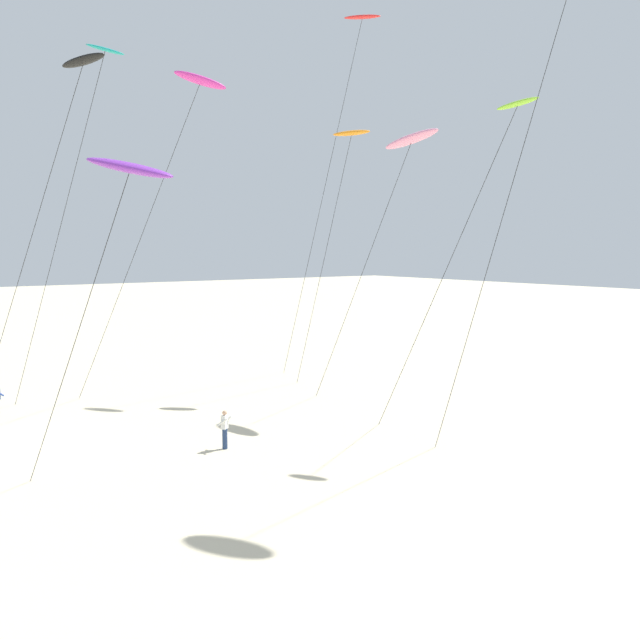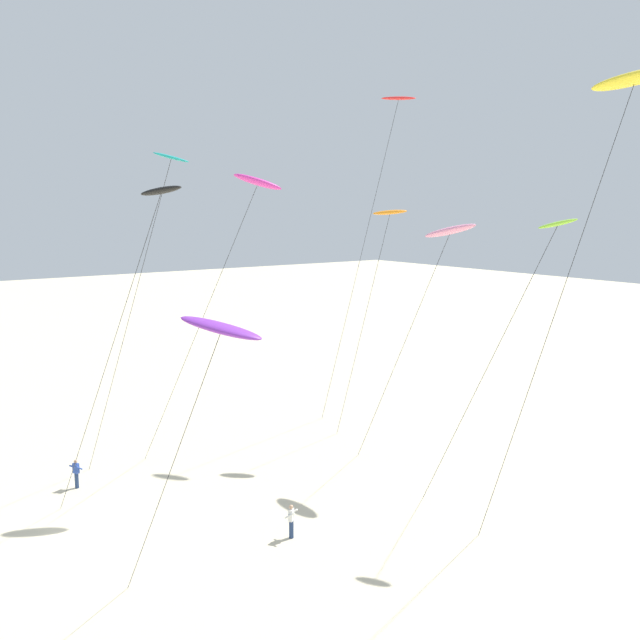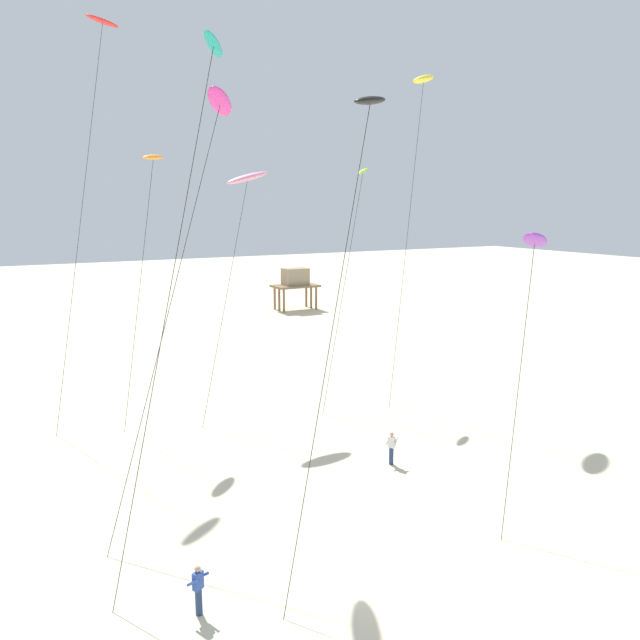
% 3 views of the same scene
% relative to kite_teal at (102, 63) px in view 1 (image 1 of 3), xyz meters
% --- Properties ---
extents(kite_teal, '(5.93, 4.69, 18.59)m').
position_rel_kite_teal_xyz_m(kite_teal, '(0.00, 0.00, 0.00)').
color(kite_teal, teal).
rests_on(kite_teal, ground).
extents(kite_purple, '(5.29, 4.09, 11.76)m').
position_rel_kite_teal_xyz_m(kite_purple, '(12.62, -3.61, -6.45)').
color(kite_purple, purple).
rests_on(kite_purple, ground).
extents(kite_pink, '(6.09, 4.10, 14.93)m').
position_rel_kite_teal_xyz_m(kite_pink, '(7.05, 14.20, -3.38)').
color(kite_pink, pink).
rests_on(kite_pink, ground).
extents(kite_lime, '(5.85, 4.36, 15.21)m').
position_rel_kite_teal_xyz_m(kite_lime, '(14.72, 13.21, -3.15)').
color(kite_lime, '#8CD833').
rests_on(kite_lime, ground).
extents(kite_magenta, '(7.59, 6.07, 17.68)m').
position_rel_kite_teal_xyz_m(kite_magenta, '(1.85, 4.37, -0.72)').
color(kite_magenta, '#D8339E').
rests_on(kite_magenta, ground).
extents(kite_orange, '(3.88, 3.15, 15.59)m').
position_rel_kite_teal_xyz_m(kite_orange, '(1.41, 14.54, -2.44)').
color(kite_orange, orange).
rests_on(kite_orange, ground).
extents(kite_black, '(6.63, 4.83, 16.69)m').
position_rel_kite_teal_xyz_m(kite_black, '(5.00, -2.60, -1.47)').
color(kite_black, black).
rests_on(kite_black, ground).
extents(kite_red, '(5.60, 4.14, 23.13)m').
position_rel_kite_teal_xyz_m(kite_red, '(-0.56, 16.82, 4.88)').
color(kite_red, red).
rests_on(kite_red, ground).
extents(kite_flyer_nearest, '(0.72, 0.72, 1.67)m').
position_rel_kite_teal_xyz_m(kite_flyer_nearest, '(9.28, 1.61, -16.75)').
color(kite_flyer_nearest, navy).
rests_on(kite_flyer_nearest, ground).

